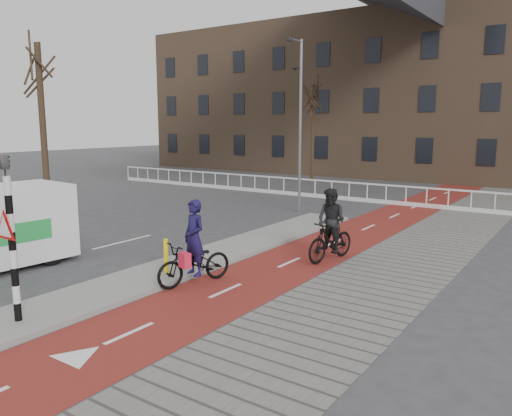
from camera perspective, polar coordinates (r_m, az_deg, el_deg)
The scene contains 14 objects.
ground at distance 11.85m, azimuth -15.45°, elevation -10.39°, with size 120.00×120.00×0.00m, color #38383A.
bike_lane at distance 18.93m, azimuth 11.58°, elevation -2.71°, with size 2.50×60.00×0.01m, color maroon.
sidewalk at distance 18.06m, azimuth 19.79°, elevation -3.68°, with size 3.00×60.00×0.01m, color slate.
curb_island at distance 15.00m, azimuth -5.44°, elevation -5.58°, with size 1.80×16.00×0.12m, color gray.
traffic_signal at distance 10.71m, azimuth -26.31°, elevation -2.12°, with size 0.80×0.80×3.68m.
bollard at distance 13.24m, azimuth -10.25°, elevation -5.44°, with size 0.12×0.12×0.91m, color yellow.
cyclist_near at distance 12.56m, azimuth -7.05°, elevation -5.49°, with size 1.29×2.19×2.14m.
cyclist_far at distance 14.72m, azimuth 8.55°, elevation -2.62°, with size 1.04×2.08×2.13m.
railing at distance 27.91m, azimuth 4.94°, elevation 2.01°, with size 28.00×0.10×0.99m.
townhouse_row at distance 40.95m, azimuth 18.44°, elevation 14.51°, with size 46.00×10.00×15.90m.
tree_left at distance 24.91m, azimuth -23.17°, elevation 8.36°, with size 0.29×0.29×7.53m, color black.
tree_mid at distance 35.71m, azimuth 6.51°, elevation 8.53°, with size 0.23×0.23×6.68m, color black.
streetlight_near at distance 22.47m, azimuth 5.08°, elevation 9.08°, with size 0.12×0.12×7.57m, color slate.
streetlight_left at distance 33.87m, azimuth 5.16°, elevation 9.28°, with size 0.12×0.12×7.61m, color slate.
Camera 1 is at (8.63, -7.08, 3.98)m, focal length 35.00 mm.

